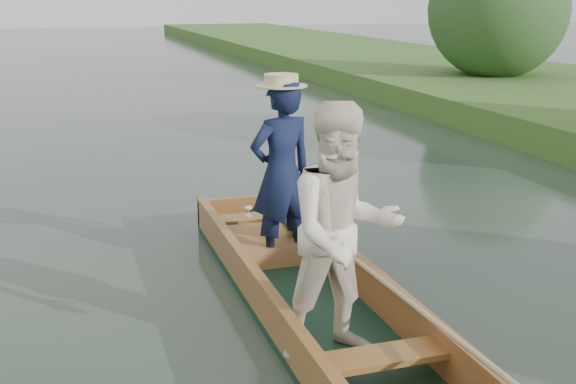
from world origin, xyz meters
name	(u,v)px	position (x,y,z in m)	size (l,w,h in m)	color
ground	(308,306)	(0.00, 0.00, 0.00)	(120.00, 120.00, 0.00)	#283D30
trees_far	(264,13)	(1.92, 8.15, 2.46)	(22.87, 14.06, 4.45)	#47331E
punt	(313,235)	(-0.04, -0.22, 0.78)	(1.15, 5.12, 2.07)	#133120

